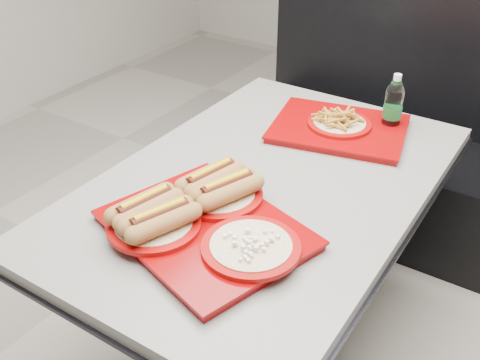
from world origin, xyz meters
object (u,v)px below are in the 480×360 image
Objects in this scene: tray_far at (339,125)px; water_bottle at (393,106)px; diner_table at (264,223)px; tray_near at (202,218)px; booth_bench at (380,139)px.

tray_far is 2.51× the size of water_bottle.
tray_near is at bearing -92.37° from diner_table.
tray_far is at bearing -85.25° from booth_bench.
water_bottle is (0.21, 0.85, 0.05)m from tray_near.
booth_bench is 6.44× the size of water_bottle.
diner_table is at bearing -110.52° from water_bottle.
booth_bench is at bearing 94.75° from tray_far.
water_bottle is (0.15, 0.12, 0.06)m from tray_far.
diner_table is 2.32× the size of tray_near.
tray_near is at bearing -104.17° from water_bottle.
tray_near is (-0.01, -1.40, 0.39)m from booth_bench.
diner_table is at bearing -90.00° from booth_bench.
water_bottle is at bearing 75.83° from tray_near.
diner_table is at bearing -97.65° from tray_far.
booth_bench is at bearing 89.48° from tray_near.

